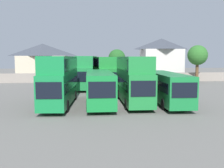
{
  "coord_description": "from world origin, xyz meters",
  "views": [
    {
      "loc": [
        -2.73,
        -26.3,
        4.94
      ],
      "look_at": [
        0.0,
        3.0,
        1.82
      ],
      "focal_mm": 40.61,
      "sensor_mm": 36.0,
      "label": 1
    }
  ],
  "objects_px": {
    "tree_behind_wall": "(117,58)",
    "house_terrace_left": "(43,61)",
    "bus_2": "(99,86)",
    "bus_6": "(103,71)",
    "bus_3": "(133,77)",
    "bus_1": "(60,78)",
    "house_terrace_centre": "(161,58)",
    "bus_4": "(166,86)",
    "bus_5": "(87,70)",
    "bus_7": "(123,71)",
    "tree_left_of_lot": "(198,56)"
  },
  "relations": [
    {
      "from": "tree_left_of_lot",
      "to": "bus_2",
      "type": "bearing_deg",
      "value": -132.73
    },
    {
      "from": "bus_2",
      "to": "house_terrace_left",
      "type": "relative_size",
      "value": 0.99
    },
    {
      "from": "bus_4",
      "to": "bus_3",
      "type": "bearing_deg",
      "value": -89.19
    },
    {
      "from": "bus_2",
      "to": "bus_4",
      "type": "distance_m",
      "value": 7.12
    },
    {
      "from": "house_terrace_left",
      "to": "bus_7",
      "type": "bearing_deg",
      "value": -51.58
    },
    {
      "from": "bus_3",
      "to": "house_terrace_left",
      "type": "xyz_separation_m",
      "value": [
        -15.33,
        34.3,
        1.31
      ]
    },
    {
      "from": "bus_1",
      "to": "bus_4",
      "type": "distance_m",
      "value": 11.17
    },
    {
      "from": "bus_7",
      "to": "tree_behind_wall",
      "type": "distance_m",
      "value": 12.82
    },
    {
      "from": "bus_2",
      "to": "bus_5",
      "type": "xyz_separation_m",
      "value": [
        -1.3,
        14.31,
        0.92
      ]
    },
    {
      "from": "bus_3",
      "to": "tree_left_of_lot",
      "type": "xyz_separation_m",
      "value": [
        16.75,
        22.06,
        2.45
      ]
    },
    {
      "from": "bus_4",
      "to": "house_terrace_left",
      "type": "height_order",
      "value": "house_terrace_left"
    },
    {
      "from": "tree_behind_wall",
      "to": "house_terrace_left",
      "type": "bearing_deg",
      "value": 154.95
    },
    {
      "from": "bus_1",
      "to": "bus_6",
      "type": "xyz_separation_m",
      "value": [
        5.23,
        14.08,
        -0.02
      ]
    },
    {
      "from": "bus_3",
      "to": "tree_left_of_lot",
      "type": "relative_size",
      "value": 1.39
    },
    {
      "from": "bus_6",
      "to": "tree_left_of_lot",
      "type": "distance_m",
      "value": 20.94
    },
    {
      "from": "bus_4",
      "to": "house_terrace_centre",
      "type": "bearing_deg",
      "value": 165.85
    },
    {
      "from": "bus_6",
      "to": "tree_left_of_lot",
      "type": "relative_size",
      "value": 1.63
    },
    {
      "from": "bus_1",
      "to": "tree_behind_wall",
      "type": "relative_size",
      "value": 1.66
    },
    {
      "from": "bus_1",
      "to": "tree_left_of_lot",
      "type": "relative_size",
      "value": 1.5
    },
    {
      "from": "bus_1",
      "to": "bus_4",
      "type": "bearing_deg",
      "value": 94.09
    },
    {
      "from": "bus_3",
      "to": "house_terrace_centre",
      "type": "distance_m",
      "value": 35.62
    },
    {
      "from": "bus_2",
      "to": "tree_behind_wall",
      "type": "xyz_separation_m",
      "value": [
        4.84,
        26.54,
        2.82
      ]
    },
    {
      "from": "house_terrace_left",
      "to": "house_terrace_centre",
      "type": "bearing_deg",
      "value": -2.21
    },
    {
      "from": "bus_4",
      "to": "house_terrace_left",
      "type": "relative_size",
      "value": 1.01
    },
    {
      "from": "bus_6",
      "to": "bus_3",
      "type": "bearing_deg",
      "value": 5.91
    },
    {
      "from": "bus_7",
      "to": "house_terrace_left",
      "type": "xyz_separation_m",
      "value": [
        -16.18,
        20.4,
        1.33
      ]
    },
    {
      "from": "house_terrace_centre",
      "to": "tree_behind_wall",
      "type": "height_order",
      "value": "house_terrace_centre"
    },
    {
      "from": "bus_5",
      "to": "tree_left_of_lot",
      "type": "relative_size",
      "value": 1.65
    },
    {
      "from": "bus_2",
      "to": "tree_left_of_lot",
      "type": "relative_size",
      "value": 1.55
    },
    {
      "from": "bus_5",
      "to": "tree_behind_wall",
      "type": "xyz_separation_m",
      "value": [
        6.14,
        12.23,
        1.9
      ]
    },
    {
      "from": "bus_1",
      "to": "bus_3",
      "type": "xyz_separation_m",
      "value": [
        7.61,
        0.17,
        -0.02
      ]
    },
    {
      "from": "bus_1",
      "to": "bus_7",
      "type": "xyz_separation_m",
      "value": [
        8.46,
        14.07,
        -0.03
      ]
    },
    {
      "from": "bus_2",
      "to": "tree_behind_wall",
      "type": "distance_m",
      "value": 27.12
    },
    {
      "from": "bus_1",
      "to": "tree_behind_wall",
      "type": "height_order",
      "value": "tree_behind_wall"
    },
    {
      "from": "bus_2",
      "to": "bus_5",
      "type": "bearing_deg",
      "value": -174.75
    },
    {
      "from": "bus_3",
      "to": "bus_6",
      "type": "xyz_separation_m",
      "value": [
        -2.38,
        13.92,
        -0.0
      ]
    },
    {
      "from": "bus_7",
      "to": "bus_2",
      "type": "bearing_deg",
      "value": -18.02
    },
    {
      "from": "bus_2",
      "to": "bus_3",
      "type": "height_order",
      "value": "bus_3"
    },
    {
      "from": "bus_7",
      "to": "bus_1",
      "type": "bearing_deg",
      "value": -31.24
    },
    {
      "from": "tree_behind_wall",
      "to": "house_terrace_centre",
      "type": "bearing_deg",
      "value": 30.13
    },
    {
      "from": "bus_4",
      "to": "tree_behind_wall",
      "type": "distance_m",
      "value": 26.84
    },
    {
      "from": "bus_2",
      "to": "tree_left_of_lot",
      "type": "distance_m",
      "value": 30.18
    },
    {
      "from": "bus_1",
      "to": "bus_5",
      "type": "distance_m",
      "value": 14.75
    },
    {
      "from": "bus_1",
      "to": "bus_6",
      "type": "relative_size",
      "value": 0.92
    },
    {
      "from": "bus_3",
      "to": "house_terrace_left",
      "type": "distance_m",
      "value": 37.59
    },
    {
      "from": "bus_5",
      "to": "tree_behind_wall",
      "type": "relative_size",
      "value": 1.83
    },
    {
      "from": "bus_3",
      "to": "bus_6",
      "type": "bearing_deg",
      "value": -169.96
    },
    {
      "from": "bus_2",
      "to": "bus_6",
      "type": "xyz_separation_m",
      "value": [
        1.23,
        13.89,
        0.86
      ]
    },
    {
      "from": "bus_2",
      "to": "house_terrace_centre",
      "type": "height_order",
      "value": "house_terrace_centre"
    },
    {
      "from": "bus_5",
      "to": "house_terrace_centre",
      "type": "relative_size",
      "value": 1.26
    }
  ]
}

